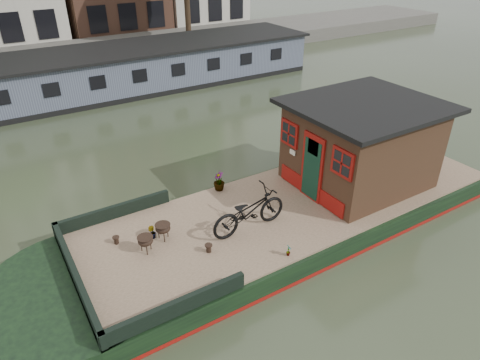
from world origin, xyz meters
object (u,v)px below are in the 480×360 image
cabin (361,143)px  brazier_front (163,232)px  bicycle (249,211)px  brazier_rear (146,244)px

cabin → brazier_front: cabin is taller
bicycle → brazier_rear: 2.56m
brazier_front → brazier_rear: (-0.53, -0.23, -0.00)m
brazier_front → brazier_rear: 0.57m
bicycle → brazier_rear: size_ratio=4.90×
cabin → brazier_rear: (-6.49, 0.18, -1.02)m
cabin → brazier_front: (-5.96, 0.41, -1.02)m
cabin → brazier_front: 6.06m
brazier_front → bicycle: bearing=-20.9°
cabin → bicycle: size_ratio=1.96×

